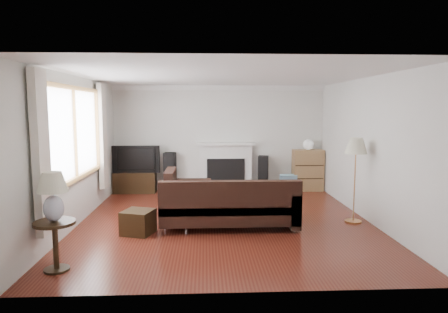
{
  "coord_description": "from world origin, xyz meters",
  "views": [
    {
      "loc": [
        -0.34,
        -6.8,
        1.96
      ],
      "look_at": [
        0.0,
        0.3,
        1.1
      ],
      "focal_mm": 32.0,
      "sensor_mm": 36.0,
      "label": 1
    }
  ],
  "objects_px": {
    "floor_lamp": "(355,180)",
    "coffee_table": "(230,198)",
    "side_table": "(56,246)",
    "tv_stand": "(135,182)",
    "bookshelf": "(308,170)",
    "sectional_sofa": "(229,204)"
  },
  "relations": [
    {
      "from": "floor_lamp",
      "to": "coffee_table",
      "type": "bearing_deg",
      "value": 152.31
    },
    {
      "from": "side_table",
      "to": "tv_stand",
      "type": "bearing_deg",
      "value": 87.93
    },
    {
      "from": "bookshelf",
      "to": "floor_lamp",
      "type": "xyz_separation_m",
      "value": [
        0.11,
        -2.72,
        0.24
      ]
    },
    {
      "from": "tv_stand",
      "to": "floor_lamp",
      "type": "xyz_separation_m",
      "value": [
        4.21,
        -2.69,
        0.49
      ]
    },
    {
      "from": "tv_stand",
      "to": "bookshelf",
      "type": "relative_size",
      "value": 0.99
    },
    {
      "from": "sectional_sofa",
      "to": "floor_lamp",
      "type": "distance_m",
      "value": 2.2
    },
    {
      "from": "coffee_table",
      "to": "floor_lamp",
      "type": "xyz_separation_m",
      "value": [
        2.08,
        -1.09,
        0.54
      ]
    },
    {
      "from": "coffee_table",
      "to": "side_table",
      "type": "bearing_deg",
      "value": -134.49
    },
    {
      "from": "bookshelf",
      "to": "floor_lamp",
      "type": "relative_size",
      "value": 0.67
    },
    {
      "from": "side_table",
      "to": "sectional_sofa",
      "type": "bearing_deg",
      "value": 37.46
    },
    {
      "from": "coffee_table",
      "to": "side_table",
      "type": "xyz_separation_m",
      "value": [
        -2.29,
        -2.96,
        0.11
      ]
    },
    {
      "from": "sectional_sofa",
      "to": "coffee_table",
      "type": "relative_size",
      "value": 2.4
    },
    {
      "from": "bookshelf",
      "to": "coffee_table",
      "type": "xyz_separation_m",
      "value": [
        -1.97,
        -1.62,
        -0.29
      ]
    },
    {
      "from": "tv_stand",
      "to": "sectional_sofa",
      "type": "height_order",
      "value": "sectional_sofa"
    },
    {
      "from": "side_table",
      "to": "bookshelf",
      "type": "bearing_deg",
      "value": 47.1
    },
    {
      "from": "coffee_table",
      "to": "floor_lamp",
      "type": "bearing_deg",
      "value": -34.47
    },
    {
      "from": "coffee_table",
      "to": "floor_lamp",
      "type": "height_order",
      "value": "floor_lamp"
    },
    {
      "from": "tv_stand",
      "to": "sectional_sofa",
      "type": "xyz_separation_m",
      "value": [
        2.04,
        -2.87,
        0.15
      ]
    },
    {
      "from": "coffee_table",
      "to": "tv_stand",
      "type": "bearing_deg",
      "value": 136.35
    },
    {
      "from": "tv_stand",
      "to": "side_table",
      "type": "bearing_deg",
      "value": -92.07
    },
    {
      "from": "tv_stand",
      "to": "sectional_sofa",
      "type": "distance_m",
      "value": 3.52
    },
    {
      "from": "bookshelf",
      "to": "coffee_table",
      "type": "distance_m",
      "value": 2.57
    }
  ]
}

